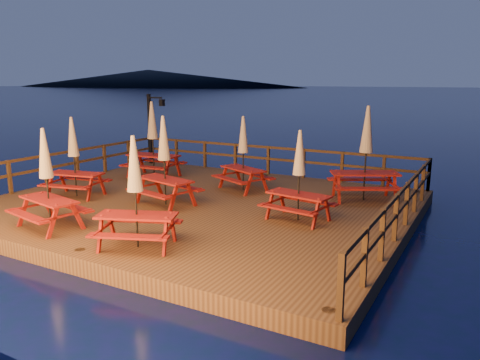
{
  "coord_description": "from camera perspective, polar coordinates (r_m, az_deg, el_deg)",
  "views": [
    {
      "loc": [
        7.68,
        -11.31,
        4.02
      ],
      "look_at": [
        1.1,
        0.6,
        1.08
      ],
      "focal_mm": 35.0,
      "sensor_mm": 36.0,
      "label": 1
    }
  ],
  "objects": [
    {
      "name": "headland_left",
      "position": [
        262.0,
        -11.11,
        12.08
      ],
      "size": [
        180.0,
        84.0,
        9.0
      ],
      "primitive_type": "ellipsoid",
      "color": "black",
      "rests_on": "ground"
    },
    {
      "name": "picnic_table_4",
      "position": [
        15.38,
        0.39,
        3.42
      ],
      "size": [
        2.14,
        1.99,
        2.45
      ],
      "rotation": [
        0.0,
        0.0,
        -0.43
      ],
      "color": "maroon",
      "rests_on": "deck"
    },
    {
      "name": "ground",
      "position": [
        14.25,
        -5.05,
        -4.23
      ],
      "size": [
        500.0,
        500.0,
        0.0
      ],
      "primitive_type": "plane",
      "color": "black",
      "rests_on": "ground"
    },
    {
      "name": "picnic_table_3",
      "position": [
        13.69,
        -9.22,
        2.5
      ],
      "size": [
        2.11,
        1.87,
        2.6
      ],
      "rotation": [
        0.0,
        0.0,
        -0.23
      ],
      "color": "maroon",
      "rests_on": "deck"
    },
    {
      "name": "deck",
      "position": [
        14.19,
        -5.07,
        -3.46
      ],
      "size": [
        12.0,
        10.0,
        0.4
      ],
      "primitive_type": "cube",
      "color": "#462B16",
      "rests_on": "ground"
    },
    {
      "name": "picnic_table_6",
      "position": [
        10.29,
        -12.64,
        -1.25
      ],
      "size": [
        2.12,
        1.95,
        2.46
      ],
      "rotation": [
        0.0,
        0.0,
        0.38
      ],
      "color": "maroon",
      "rests_on": "deck"
    },
    {
      "name": "picnic_table_5",
      "position": [
        15.41,
        -19.6,
        2.81
      ],
      "size": [
        2.0,
        1.76,
        2.49
      ],
      "rotation": [
        0.0,
        0.0,
        0.21
      ],
      "color": "maroon",
      "rests_on": "deck"
    },
    {
      "name": "deck_piles",
      "position": [
        14.34,
        -5.03,
        -5.38
      ],
      "size": [
        11.44,
        9.44,
        1.4
      ],
      "color": "black",
      "rests_on": "ground"
    },
    {
      "name": "railing",
      "position": [
        15.44,
        -1.46,
        1.54
      ],
      "size": [
        11.8,
        9.75,
        1.1
      ],
      "color": "black",
      "rests_on": "deck"
    },
    {
      "name": "picnic_table_1",
      "position": [
        17.75,
        -10.59,
        5.02
      ],
      "size": [
        2.09,
        1.76,
        2.82
      ],
      "rotation": [
        0.0,
        0.0,
        0.07
      ],
      "color": "maroon",
      "rests_on": "deck"
    },
    {
      "name": "picnic_table_2",
      "position": [
        14.54,
        15.11,
        3.34
      ],
      "size": [
        2.53,
        2.38,
        2.86
      ],
      "rotation": [
        0.0,
        0.0,
        0.49
      ],
      "color": "maroon",
      "rests_on": "deck"
    },
    {
      "name": "picnic_table_0",
      "position": [
        12.1,
        7.21,
        0.71
      ],
      "size": [
        1.84,
        1.6,
        2.37
      ],
      "rotation": [
        0.0,
        0.0,
        -0.15
      ],
      "color": "maroon",
      "rests_on": "deck"
    },
    {
      "name": "lamp_post",
      "position": [
        20.63,
        -10.6,
        6.92
      ],
      "size": [
        0.85,
        0.18,
        3.0
      ],
      "color": "black",
      "rests_on": "deck"
    },
    {
      "name": "picnic_table_7",
      "position": [
        12.3,
        -22.51,
        0.34
      ],
      "size": [
        1.98,
        1.73,
        2.48
      ],
      "rotation": [
        0.0,
        0.0,
        -0.2
      ],
      "color": "maroon",
      "rests_on": "deck"
    }
  ]
}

